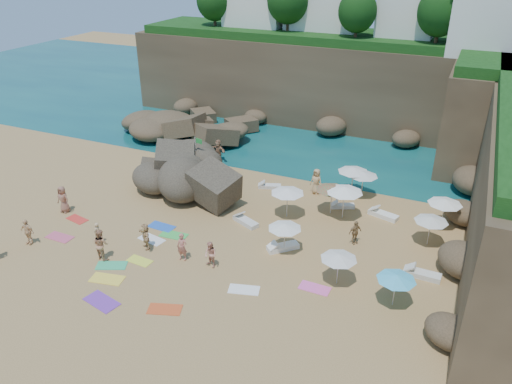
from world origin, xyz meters
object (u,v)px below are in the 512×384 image
at_px(parasol_0, 353,170).
at_px(parasol_2, 363,174).
at_px(person_stand_5, 218,150).
at_px(person_stand_6, 97,233).
at_px(person_stand_1, 101,244).
at_px(person_stand_4, 316,181).
at_px(person_stand_2, 199,180).
at_px(rock_outcrop, 197,186).
at_px(flag_pole, 197,152).
at_px(person_stand_3, 355,232).
at_px(lounger_0, 270,186).
at_px(parasol_1, 287,191).

relative_size(parasol_0, parasol_2, 1.07).
relative_size(person_stand_5, person_stand_6, 1.30).
distance_m(person_stand_1, person_stand_4, 15.83).
height_order(person_stand_1, person_stand_2, person_stand_1).
bearing_deg(rock_outcrop, flag_pole, 114.71).
relative_size(person_stand_3, person_stand_5, 0.83).
relative_size(rock_outcrop, lounger_0, 4.36).
bearing_deg(parasol_0, person_stand_4, -157.64).
bearing_deg(person_stand_6, lounger_0, 146.76).
relative_size(flag_pole, person_stand_1, 1.77).
bearing_deg(rock_outcrop, parasol_0, 17.65).
bearing_deg(rock_outcrop, person_stand_2, -36.29).
bearing_deg(person_stand_6, person_stand_5, 174.17).
xyz_separation_m(person_stand_1, person_stand_2, (0.59, 10.33, -0.23)).
relative_size(lounger_0, person_stand_1, 0.88).
bearing_deg(flag_pole, parasol_1, -18.69).
bearing_deg(rock_outcrop, person_stand_1, -90.93).
bearing_deg(parasol_1, parasol_0, 58.56).
relative_size(person_stand_2, person_stand_4, 0.76).
xyz_separation_m(person_stand_3, person_stand_4, (-4.27, 5.56, 0.19)).
xyz_separation_m(flag_pole, person_stand_3, (13.48, -4.31, -1.40)).
xyz_separation_m(flag_pole, parasol_0, (11.62, 2.25, -0.23)).
xyz_separation_m(person_stand_3, person_stand_5, (-13.66, 8.03, 0.16)).
relative_size(person_stand_2, person_stand_6, 1.02).
xyz_separation_m(parasol_1, person_stand_2, (-7.50, 1.30, -1.21)).
distance_m(parasol_2, person_stand_6, 18.48).
xyz_separation_m(flag_pole, person_stand_6, (-0.87, -10.74, -1.45)).
bearing_deg(person_stand_2, lounger_0, -118.74).
distance_m(person_stand_2, person_stand_3, 12.77).
distance_m(rock_outcrop, parasol_1, 8.30).
xyz_separation_m(parasol_2, person_stand_3, (1.07, -6.38, -1.04)).
height_order(rock_outcrop, parasol_1, parasol_1).
height_order(lounger_0, person_stand_4, person_stand_4).
xyz_separation_m(lounger_0, person_stand_3, (7.72, -4.98, 0.65)).
distance_m(parasol_0, person_stand_4, 2.79).
bearing_deg(rock_outcrop, person_stand_3, -13.26).
bearing_deg(person_stand_1, parasol_0, -114.65).
xyz_separation_m(parasol_0, person_stand_3, (1.85, -6.55, -1.16)).
height_order(parasol_2, person_stand_4, parasol_2).
xyz_separation_m(flag_pole, person_stand_2, (1.00, -1.57, -1.44)).
bearing_deg(parasol_2, flag_pole, -170.52).
relative_size(parasol_0, person_stand_4, 1.16).
distance_m(person_stand_5, person_stand_6, 14.49).
xyz_separation_m(parasol_0, lounger_0, (-5.87, -1.57, -1.81)).
xyz_separation_m(person_stand_1, person_stand_3, (13.07, 7.60, -0.18)).
relative_size(rock_outcrop, parasol_1, 3.30).
distance_m(lounger_0, person_stand_5, 6.73).
distance_m(parasol_0, person_stand_3, 6.91).
xyz_separation_m(parasol_2, person_stand_4, (-3.20, -0.82, -0.85)).
distance_m(lounger_0, person_stand_4, 3.59).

